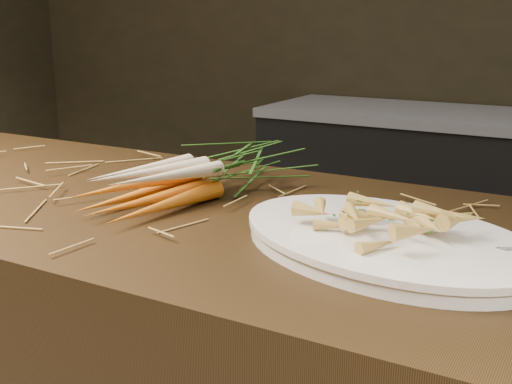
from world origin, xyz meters
TOP-DOWN VIEW (x-y plane):
  - back_counter at (0.30, 2.18)m, footprint 1.82×0.62m
  - straw_bedding at (0.00, 0.30)m, footprint 1.40×0.60m
  - root_veg_bunch at (0.15, 0.39)m, footprint 0.24×0.50m
  - serving_platter at (0.54, 0.25)m, footprint 0.53×0.43m
  - roasted_veg_heap at (0.54, 0.25)m, footprint 0.26×0.22m
  - serving_fork at (0.69, 0.18)m, footprint 0.16×0.10m

SIDE VIEW (x-z plane):
  - back_counter at x=0.30m, z-range 0.00..0.84m
  - straw_bedding at x=0.00m, z-range 0.90..0.92m
  - serving_platter at x=0.54m, z-range 0.90..0.92m
  - serving_fork at x=0.69m, z-range 0.92..0.93m
  - root_veg_bunch at x=0.15m, z-range 0.90..0.99m
  - roasted_veg_heap at x=0.54m, z-range 0.92..0.98m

